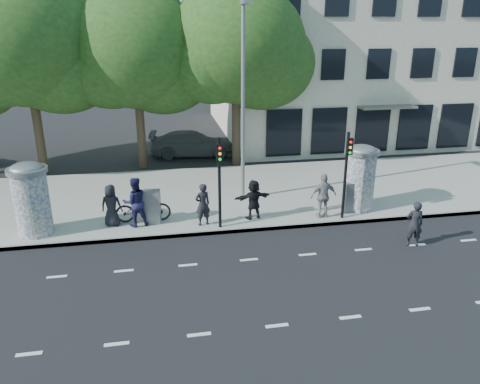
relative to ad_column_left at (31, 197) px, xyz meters
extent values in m
plane|color=black|center=(7.20, -4.50, -1.54)|extent=(120.00, 120.00, 0.00)
cube|color=gray|center=(7.20, 3.00, -1.46)|extent=(40.00, 8.00, 0.15)
cube|color=slate|center=(7.20, -0.95, -1.46)|extent=(40.00, 0.10, 0.16)
cube|color=silver|center=(7.20, -6.70, -1.53)|extent=(32.00, 0.12, 0.01)
cube|color=silver|center=(7.20, -3.10, -1.53)|extent=(32.00, 0.12, 0.01)
cylinder|color=beige|center=(0.00, 0.00, -0.24)|extent=(1.20, 1.20, 2.30)
cylinder|color=slate|center=(0.00, 0.00, 0.99)|extent=(1.36, 1.36, 0.16)
ellipsoid|color=slate|center=(0.00, 0.00, 1.07)|extent=(1.10, 1.10, 0.38)
cylinder|color=beige|center=(12.40, 0.20, -0.24)|extent=(1.20, 1.20, 2.30)
cylinder|color=slate|center=(12.40, 0.20, 0.99)|extent=(1.36, 1.36, 0.16)
ellipsoid|color=slate|center=(12.40, 0.20, 1.07)|extent=(1.10, 1.10, 0.38)
cylinder|color=black|center=(6.60, -0.65, 0.31)|extent=(0.11, 0.11, 3.40)
cube|color=black|center=(6.60, -0.83, 1.51)|extent=(0.22, 0.14, 0.62)
cylinder|color=black|center=(11.40, -0.65, 0.31)|extent=(0.11, 0.11, 3.40)
cube|color=black|center=(11.40, -0.83, 1.51)|extent=(0.22, 0.14, 0.62)
cylinder|color=slate|center=(8.00, 2.20, 2.61)|extent=(0.16, 0.16, 8.00)
cube|color=slate|center=(8.00, 1.80, 6.51)|extent=(0.25, 0.90, 0.18)
cylinder|color=#38281C|center=(-1.30, 8.00, 0.82)|extent=(0.44, 0.44, 4.73)
ellipsoid|color=#1C3E16|center=(-1.30, 8.00, 4.97)|extent=(7.20, 7.20, 6.12)
cylinder|color=#38281C|center=(3.70, 8.20, 0.67)|extent=(0.44, 0.44, 4.41)
ellipsoid|color=#1C3E16|center=(3.70, 8.20, 4.54)|extent=(6.80, 6.80, 5.78)
cylinder|color=#38281C|center=(8.70, 7.80, 0.76)|extent=(0.44, 0.44, 4.59)
ellipsoid|color=#1C3E16|center=(8.70, 7.80, 4.79)|extent=(7.00, 7.00, 5.95)
cube|color=#ACA690|center=(19.20, 15.50, 4.46)|extent=(20.00, 15.00, 12.00)
cube|color=black|center=(19.20, 7.95, 0.06)|extent=(18.00, 0.10, 2.60)
cube|color=#59544C|center=(17.20, 7.60, 1.36)|extent=(3.20, 0.90, 0.12)
cube|color=#194C8C|center=(9.70, 7.95, 1.66)|extent=(1.60, 0.06, 0.30)
imported|color=black|center=(2.67, 0.23, -0.59)|extent=(0.86, 0.65, 1.59)
imported|color=black|center=(6.00, -0.34, -0.57)|extent=(0.68, 0.55, 1.63)
imported|color=#1B1A41|center=(3.55, 0.05, -0.45)|extent=(1.01, 0.85, 1.88)
imported|color=gray|center=(10.66, -0.47, -0.50)|extent=(1.07, 0.65, 1.78)
imported|color=black|center=(7.99, -0.08, -0.61)|extent=(1.52, 0.77, 1.56)
imported|color=black|center=(13.00, -3.08, -0.72)|extent=(0.67, 0.52, 1.63)
imported|color=black|center=(3.80, 0.40, -0.84)|extent=(0.78, 2.09, 1.09)
cube|color=slate|center=(4.15, 0.24, -0.75)|extent=(0.67, 0.53, 1.28)
cube|color=slate|center=(11.99, -0.04, -0.78)|extent=(0.61, 0.45, 1.22)
imported|color=#515558|center=(6.53, 10.04, -0.83)|extent=(2.42, 5.03, 1.41)
camera|label=1|loc=(4.43, -16.44, 5.78)|focal=35.00mm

